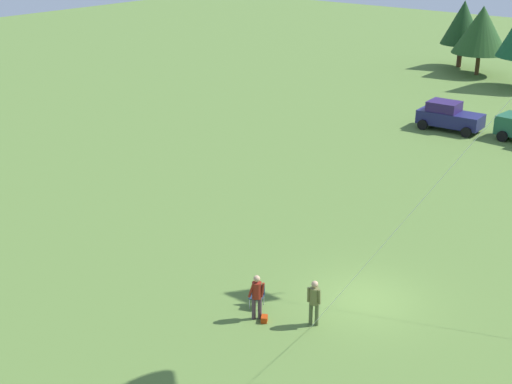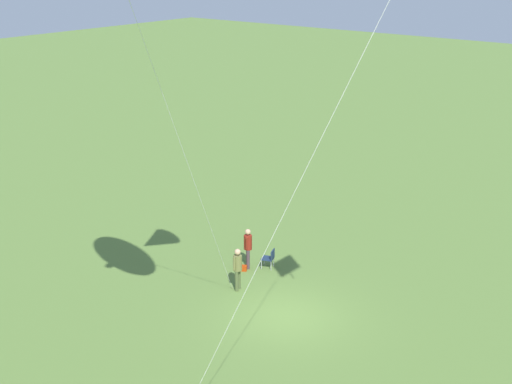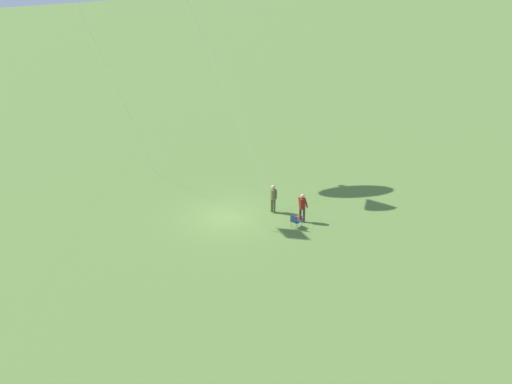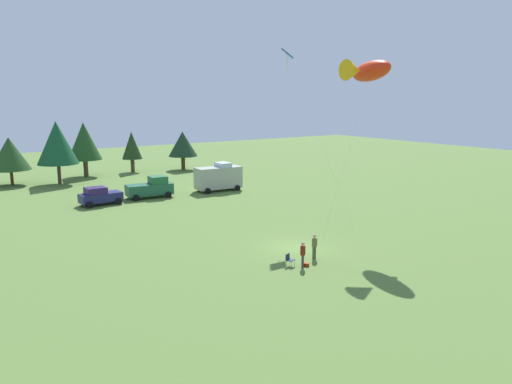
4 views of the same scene
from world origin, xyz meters
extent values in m
plane|color=#557434|center=(0.00, 0.00, 0.00)|extent=(160.00, 160.00, 0.00)
cylinder|color=#47552F|center=(-0.41, -2.71, 0.42)|extent=(0.14, 0.14, 0.85)
cylinder|color=#47552F|center=(-0.62, -2.77, 0.42)|extent=(0.14, 0.14, 0.85)
cylinder|color=brown|center=(-0.51, -2.74, 1.16)|extent=(0.42, 0.42, 0.62)
sphere|color=tan|center=(-0.51, -2.74, 1.62)|extent=(0.24, 0.24, 0.24)
cylinder|color=brown|center=(-0.30, -2.74, 1.19)|extent=(0.14, 0.12, 0.55)
cylinder|color=brown|center=(-0.69, -2.85, 1.19)|extent=(0.12, 0.11, 0.55)
cube|color=#1C2D47|center=(-2.85, -3.06, 0.42)|extent=(0.62, 0.62, 0.04)
cube|color=#1C2D47|center=(-2.93, -2.85, 0.62)|extent=(0.46, 0.21, 0.40)
cylinder|color=#A5A8AD|center=(-2.58, -3.18, 0.21)|extent=(0.03, 0.03, 0.42)
cylinder|color=#A5A8AD|center=(-2.97, -3.33, 0.21)|extent=(0.03, 0.03, 0.42)
cylinder|color=#A5A8AD|center=(-2.73, -2.79, 0.21)|extent=(0.03, 0.03, 0.42)
cylinder|color=#A5A8AD|center=(-3.12, -2.94, 0.21)|extent=(0.03, 0.03, 0.42)
cylinder|color=#45333B|center=(-2.25, -3.62, 0.42)|extent=(0.14, 0.14, 0.85)
cylinder|color=#45333B|center=(-2.41, -3.77, 0.42)|extent=(0.14, 0.14, 0.85)
cylinder|color=maroon|center=(-2.33, -3.69, 1.16)|extent=(0.48, 0.48, 0.62)
sphere|color=tan|center=(-2.33, -3.69, 1.62)|extent=(0.24, 0.24, 0.24)
cylinder|color=maroon|center=(-2.14, -3.60, 1.19)|extent=(0.18, 0.17, 0.56)
cylinder|color=maroon|center=(-2.44, -3.87, 1.19)|extent=(0.24, 0.23, 0.55)
cube|color=#AA320A|center=(-1.99, -3.69, 0.11)|extent=(0.36, 0.39, 0.22)
cylinder|color=silver|center=(3.46, -1.46, 6.49)|extent=(7.87, 3.08, 12.99)
cylinder|color=#4C3823|center=(-0.47, -2.99, 0.00)|extent=(0.04, 0.04, 0.01)
cylinder|color=silver|center=(6.31, 4.59, 7.35)|extent=(2.97, 5.75, 14.70)
cylinder|color=#4C3823|center=(7.79, 1.72, 0.00)|extent=(0.04, 0.04, 0.01)
camera|label=1|loc=(11.63, -20.95, 13.63)|focal=50.00mm
camera|label=2|loc=(18.76, 13.42, 12.83)|focal=50.00mm
camera|label=3|loc=(-34.37, 13.72, 18.06)|focal=50.00mm
camera|label=4|loc=(-22.43, -27.78, 11.05)|focal=35.00mm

